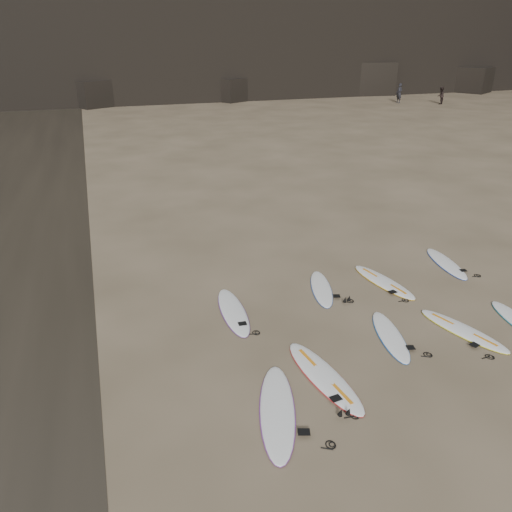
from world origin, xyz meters
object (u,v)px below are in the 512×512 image
(surfboard_1, at_px, (324,376))
(surfboard_2, at_px, (390,336))
(surfboard_6, at_px, (321,288))
(person_b, at_px, (441,96))
(surfboard_3, at_px, (463,330))
(person_a, at_px, (399,93))
(surfboard_0, at_px, (277,410))
(surfboard_8, at_px, (446,263))
(surfboard_5, at_px, (233,311))
(surfboard_7, at_px, (384,282))

(surfboard_1, xyz_separation_m, surfboard_2, (2.21, 0.92, -0.01))
(surfboard_1, height_order, surfboard_6, surfboard_1)
(surfboard_6, height_order, person_b, person_b)
(surfboard_3, bearing_deg, surfboard_2, 151.52)
(person_a, height_order, person_b, person_a)
(surfboard_2, height_order, surfboard_3, surfboard_3)
(surfboard_0, xyz_separation_m, surfboard_8, (7.51, 4.67, -0.01))
(surfboard_2, height_order, surfboard_6, same)
(surfboard_0, height_order, person_a, person_a)
(person_a, bearing_deg, surfboard_6, -45.03)
(surfboard_3, bearing_deg, person_b, 36.19)
(surfboard_3, xyz_separation_m, person_b, (26.01, 35.76, 0.79))
(surfboard_1, bearing_deg, surfboard_0, -160.66)
(person_b, bearing_deg, surfboard_8, 13.95)
(surfboard_1, height_order, surfboard_8, surfboard_1)
(surfboard_5, relative_size, person_a, 1.33)
(surfboard_2, height_order, person_b, person_b)
(surfboard_6, bearing_deg, surfboard_5, -153.62)
(surfboard_1, bearing_deg, surfboard_8, 25.28)
(surfboard_0, height_order, surfboard_6, surfboard_0)
(surfboard_5, relative_size, surfboard_6, 1.14)
(person_a, xyz_separation_m, person_b, (3.46, -2.16, -0.13))
(surfboard_6, distance_m, surfboard_7, 1.94)
(surfboard_7, relative_size, person_a, 1.30)
(surfboard_6, xyz_separation_m, surfboard_7, (1.93, -0.20, 0.00))
(surfboard_3, height_order, surfboard_8, surfboard_3)
(surfboard_2, distance_m, person_b, 45.07)
(surfboard_1, bearing_deg, surfboard_3, 0.42)
(person_a, bearing_deg, surfboard_8, -40.04)
(surfboard_2, relative_size, surfboard_5, 0.89)
(person_b, bearing_deg, surfboard_7, 11.53)
(surfboard_3, distance_m, surfboard_8, 4.03)
(surfboard_1, bearing_deg, person_b, 42.78)
(surfboard_6, relative_size, person_a, 1.17)
(person_a, bearing_deg, surfboard_3, -40.14)
(surfboard_7, xyz_separation_m, surfboard_8, (2.59, 0.51, -0.00))
(surfboard_7, bearing_deg, surfboard_5, 172.52)
(surfboard_0, relative_size, surfboard_5, 1.09)
(surfboard_5, distance_m, surfboard_7, 4.71)
(surfboard_2, bearing_deg, surfboard_7, 75.67)
(surfboard_1, height_order, surfboard_3, surfboard_1)
(surfboard_0, relative_size, surfboard_7, 1.11)
(surfboard_3, relative_size, surfboard_6, 1.08)
(surfboard_5, xyz_separation_m, person_a, (27.73, 35.26, 0.92))
(surfboard_8, bearing_deg, surfboard_5, -164.14)
(surfboard_5, bearing_deg, surfboard_2, -31.90)
(person_b, bearing_deg, surfboard_0, 10.10)
(surfboard_5, height_order, surfboard_6, surfboard_5)
(surfboard_5, bearing_deg, person_a, 54.72)
(surfboard_0, relative_size, surfboard_1, 1.02)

